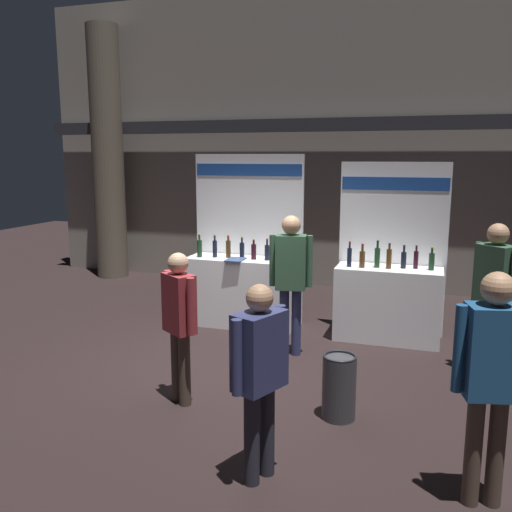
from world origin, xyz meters
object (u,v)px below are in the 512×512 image
exhibitor_booth_0 (243,283)px  visitor_4 (260,365)px  visitor_1 (491,369)px  trash_bin (339,387)px  visitor_0 (494,285)px  visitor_3 (179,317)px  visitor_7 (291,272)px  exhibitor_booth_1 (388,296)px

exhibitor_booth_0 → visitor_4: (1.50, -3.80, 0.32)m
visitor_1 → visitor_4: (-1.66, -0.20, -0.11)m
trash_bin → visitor_0: bearing=47.0°
trash_bin → visitor_3: (-1.62, -0.17, 0.61)m
visitor_3 → visitor_0: bearing=63.5°
trash_bin → visitor_0: visitor_0 is taller
visitor_0 → visitor_4: bearing=-82.4°
visitor_1 → visitor_7: size_ratio=0.97×
trash_bin → visitor_7: bearing=120.2°
visitor_3 → visitor_4: 1.60m
visitor_3 → visitor_7: 1.86m
exhibitor_booth_1 → visitor_7: exhibitor_booth_1 is taller
visitor_1 → visitor_3: visitor_1 is taller
trash_bin → visitor_0: (1.48, 1.58, 0.77)m
trash_bin → visitor_3: size_ratio=0.41×
visitor_1 → visitor_7: bearing=-64.0°
visitor_0 → visitor_1: 2.62m
visitor_1 → trash_bin: bearing=-53.3°
visitor_0 → visitor_4: visitor_0 is taller
visitor_1 → visitor_4: size_ratio=1.10×
exhibitor_booth_1 → visitor_3: (-1.86, -2.74, 0.30)m
trash_bin → visitor_4: 1.44m
exhibitor_booth_1 → visitor_1: (1.00, -3.59, 0.44)m
visitor_1 → exhibitor_booth_0: bearing=-62.6°
visitor_3 → visitor_7: size_ratio=0.88×
visitor_3 → visitor_7: visitor_7 is taller
exhibitor_booth_0 → visitor_1: size_ratio=1.46×
trash_bin → visitor_3: bearing=-174.1°
exhibitor_booth_1 → trash_bin: size_ratio=3.80×
visitor_4 → visitor_1: bearing=120.3°
visitor_4 → visitor_3: bearing=-108.1°
trash_bin → visitor_4: bearing=-109.1°
exhibitor_booth_1 → trash_bin: exhibitor_booth_1 is taller
exhibitor_booth_0 → exhibitor_booth_1: exhibitor_booth_0 is taller
exhibitor_booth_0 → visitor_7: size_ratio=1.42×
exhibitor_booth_1 → visitor_4: size_ratio=1.54×
exhibitor_booth_1 → visitor_0: exhibitor_booth_1 is taller
exhibitor_booth_0 → visitor_3: 2.78m
exhibitor_booth_1 → trash_bin: bearing=-95.3°
exhibitor_booth_0 → trash_bin: bearing=-53.4°
exhibitor_booth_0 → exhibitor_booth_1: 2.16m
visitor_7 → visitor_3: bearing=-122.9°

